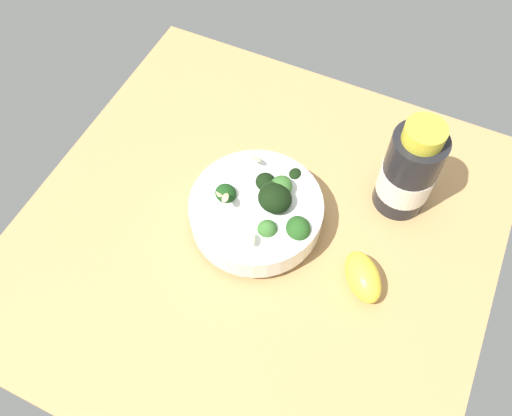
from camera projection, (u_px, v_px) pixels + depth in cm
name	position (u px, v px, depth cm)	size (l,w,h in cm)	color
ground_plane	(257.00, 238.00, 76.72)	(64.67, 64.67, 4.08)	tan
bowl_of_broccoli	(259.00, 210.00, 72.71)	(18.26, 18.48, 9.04)	white
lemon_wedge	(363.00, 277.00, 69.02)	(7.33, 4.18, 4.22)	yellow
bottle_tall	(409.00, 172.00, 71.84)	(7.49, 7.49, 15.98)	black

